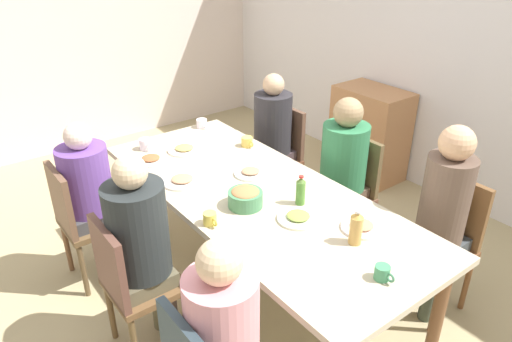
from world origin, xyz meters
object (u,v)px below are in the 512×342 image
Objects in this scene: chair_3 at (348,188)px; chair_4 at (131,281)px; chair_0 at (444,238)px; plate_2 at (182,180)px; bottle_0 at (301,191)px; cup_3 at (210,219)px; person_4 at (141,239)px; person_1 at (224,334)px; plate_5 at (251,173)px; bowl_0 at (245,197)px; cup_2 at (202,123)px; cup_1 at (145,144)px; person_0 at (443,208)px; cup_0 at (383,273)px; dining_table at (256,202)px; person_5 at (89,188)px; cup_4 at (247,142)px; chair_5 at (81,218)px; person_2 at (272,131)px; side_cabinet at (369,133)px; plate_3 at (362,227)px; plate_0 at (298,217)px; chair_2 at (279,152)px; person_3 at (343,163)px; plate_1 at (184,149)px; plate_4 at (151,159)px; bottle_1 at (356,228)px.

chair_3 is 1.00× the size of chair_4.
plate_2 is (-1.21, -1.18, 0.28)m from chair_0.
cup_3 is at bearing -104.18° from bottle_0.
person_1 is at bearing 0.09° from person_4.
plate_5 is 0.41m from bowl_0.
cup_1 is at bearing -78.07° from cup_2.
cup_0 is at bearing -75.64° from person_0.
dining_table is 20.10× the size of cup_2.
person_5 reaches higher than chair_0.
chair_5 is at bearing -99.50° from cup_4.
cup_1 reaches higher than dining_table.
person_2 is 1.36× the size of side_cabinet.
person_2 reaches higher than chair_5.
plate_3 is at bearing -103.26° from person_0.
cup_4 is 1.62m from side_cabinet.
plate_2 is at bearing -162.58° from bowl_0.
plate_5 is (-0.61, 0.12, -0.00)m from plate_0.
chair_4 is 0.80m from bowl_0.
chair_2 is 1.41m from bowl_0.
person_3 reaches higher than bowl_0.
person_0 reaches higher than plate_0.
chair_0 is 3.61× the size of plate_1.
chair_3 is 0.25m from person_3.
person_4 is 1.22m from plate_3.
chair_4 is at bearing -90.00° from person_3.
person_2 is 1.04× the size of person_5.
cup_3 is at bearing -119.34° from person_0.
plate_2 is at bearing 53.82° from chair_5.
plate_1 is at bearing 148.93° from plate_2.
cup_2 is (-0.32, -0.49, 0.08)m from person_2.
chair_5 is (0.00, -1.76, 0.00)m from chair_2.
person_1 reaches higher than dining_table.
plate_5 is (0.60, -0.67, 0.06)m from person_2.
person_2 is at bearing 128.02° from cup_3.
plate_4 is at bearing 89.47° from chair_5.
side_cabinet is (-0.80, 2.10, -0.39)m from bowl_0.
chair_0 is 4.71× the size of bottle_0.
side_cabinet is (0.11, 2.00, -0.34)m from plate_1.
cup_4 is 0.92m from bottle_0.
bottle_1 is (0.07, -0.13, 0.08)m from plate_3.
person_0 is at bearing -0.10° from person_3.
person_3 is 1.38× the size of chair_5.
dining_table is 1.22m from chair_0.
chair_2 is at bearing 180.00° from chair_0.
person_1 is 1.02m from plate_3.
cup_0 reaches higher than plate_3.
dining_table is 1.89× the size of person_0.
plate_4 is (0.01, -1.21, 0.28)m from chair_2.
cup_0 reaches higher than cup_2.
person_0 is 4.98× the size of plate_2.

